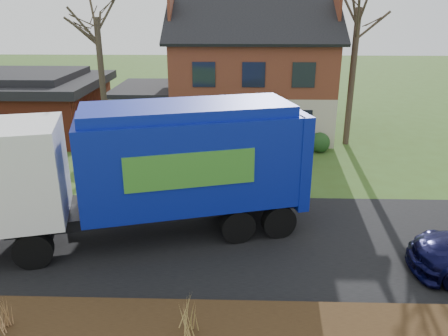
{
  "coord_description": "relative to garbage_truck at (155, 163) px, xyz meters",
  "views": [
    {
      "loc": [
        1.16,
        -12.81,
        7.31
      ],
      "look_at": [
        0.69,
        2.5,
        1.65
      ],
      "focal_mm": 35.0,
      "sensor_mm": 36.0,
      "label": 1
    }
  ],
  "objects": [
    {
      "name": "ground",
      "position": [
        1.47,
        -0.39,
        -2.57
      ],
      "size": [
        120.0,
        120.0,
        0.0
      ],
      "primitive_type": "plane",
      "color": "#36511B",
      "rests_on": "ground"
    },
    {
      "name": "road",
      "position": [
        1.47,
        -0.39,
        -2.56
      ],
      "size": [
        80.0,
        7.0,
        0.02
      ],
      "primitive_type": "cube",
      "color": "black",
      "rests_on": "ground"
    },
    {
      "name": "main_house",
      "position": [
        2.96,
        13.52,
        1.46
      ],
      "size": [
        12.95,
        8.95,
        9.26
      ],
      "color": "beige",
      "rests_on": "ground"
    },
    {
      "name": "ranch_house",
      "position": [
        -10.53,
        12.61,
        -0.75
      ],
      "size": [
        9.8,
        8.2,
        3.7
      ],
      "color": "maroon",
      "rests_on": "ground"
    },
    {
      "name": "garbage_truck",
      "position": [
        0.0,
        0.0,
        0.0
      ],
      "size": [
        10.75,
        5.48,
        4.45
      ],
      "rotation": [
        0.0,
        0.0,
        0.27
      ],
      "color": "black",
      "rests_on": "ground"
    },
    {
      "name": "silver_sedan",
      "position": [
        -0.88,
        3.21,
        -1.77
      ],
      "size": [
        5.12,
        3.58,
        1.6
      ],
      "primitive_type": "imported",
      "rotation": [
        0.0,
        0.0,
        2.0
      ],
      "color": "#B4B8BC",
      "rests_on": "ground"
    },
    {
      "name": "grass_clump_west",
      "position": [
        -2.66,
        -5.16,
        -1.85
      ],
      "size": [
        0.31,
        0.26,
        0.83
      ],
      "color": "#A47748",
      "rests_on": "mulch_verge"
    },
    {
      "name": "grass_clump_mid",
      "position": [
        1.59,
        -5.18,
        -1.79
      ],
      "size": [
        0.34,
        0.28,
        0.95
      ],
      "color": "#A18647",
      "rests_on": "mulch_verge"
    }
  ]
}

